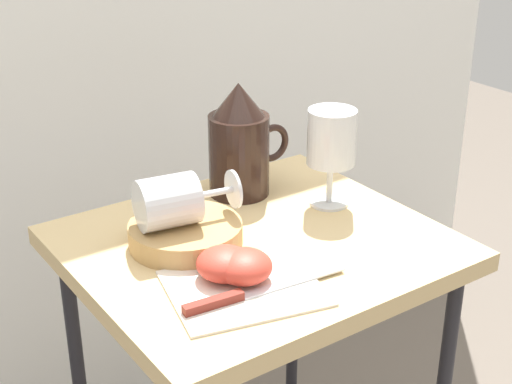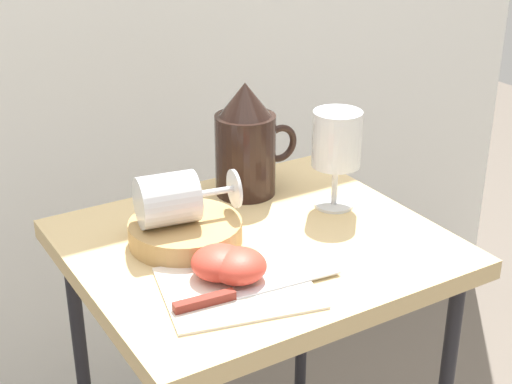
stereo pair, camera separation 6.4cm
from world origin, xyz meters
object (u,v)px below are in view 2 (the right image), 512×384
Objects in this scene: wine_glass_tipped_near at (170,199)px; apple_half_right at (238,266)px; knife at (234,294)px; wine_glass_upright at (337,144)px; table at (256,283)px; basket_tray at (185,232)px; pitcher at (246,150)px; apple_half_left at (219,263)px.

wine_glass_tipped_near reaches higher than apple_half_right.
wine_glass_upright is at bearing 30.06° from knife.
apple_half_right is at bearing -132.32° from table.
basket_tray is at bearing 153.19° from table.
apple_half_right is 0.05m from knife.
pitcher is at bearing 56.87° from knife.
apple_half_left is (-0.10, -0.07, 0.10)m from table.
pitcher is 0.35m from knife.
basket_tray is 0.21m from pitcher.
pitcher is (0.17, 0.11, 0.06)m from basket_tray.
apple_half_right is (0.03, -0.15, -0.05)m from wine_glass_tipped_near.
knife is at bearing -89.26° from wine_glass_tipped_near.
wine_glass_upright is (0.10, -0.12, 0.03)m from pitcher.
wine_glass_tipped_near reaches higher than basket_tray.
wine_glass_tipped_near is 2.03× the size of apple_half_right.
pitcher reaches higher than wine_glass_upright.
wine_glass_upright reaches higher than wine_glass_tipped_near.
table is 9.28× the size of apple_half_right.
wine_glass_tipped_near is (-0.29, 0.02, -0.04)m from wine_glass_upright.
wine_glass_upright is 0.29m from wine_glass_tipped_near.
pitcher is 0.30m from apple_half_left.
table is at bearing 47.68° from apple_half_right.
basket_tray is (-0.10, 0.05, 0.10)m from table.
pitcher reaches higher than apple_half_right.
basket_tray is at bearing -20.34° from wine_glass_tipped_near.
apple_half_left is (0.01, -0.13, -0.05)m from wine_glass_tipped_near.
apple_half_left is at bearing 80.74° from knife.
wine_glass_upright is at bearing 26.43° from apple_half_right.
table is 4.44× the size of wine_glass_upright.
table is at bearing -168.70° from wine_glass_upright.
knife is (-0.19, -0.29, -0.07)m from pitcher.
basket_tray reaches higher than knife.
wine_glass_upright is at bearing 21.28° from apple_half_left.
apple_half_right reaches higher than table.
wine_glass_tipped_near is 2.03× the size of apple_half_left.
apple_half_left is 0.06m from knife.
knife is (-0.29, -0.17, -0.10)m from wine_glass_upright.
wine_glass_tipped_near is at bearing 90.74° from knife.
basket_tray is at bearing 94.01° from apple_half_right.
wine_glass_upright is 2.09× the size of apple_half_right.
wine_glass_tipped_near is (-0.02, 0.01, 0.06)m from basket_tray.
knife is (0.00, -0.19, -0.07)m from wine_glass_tipped_near.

